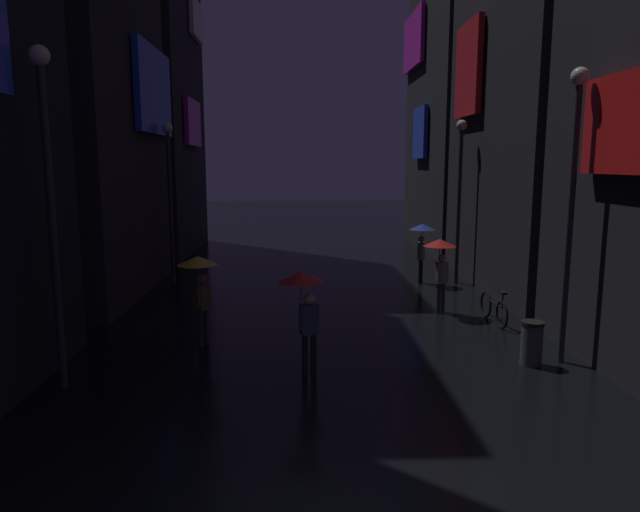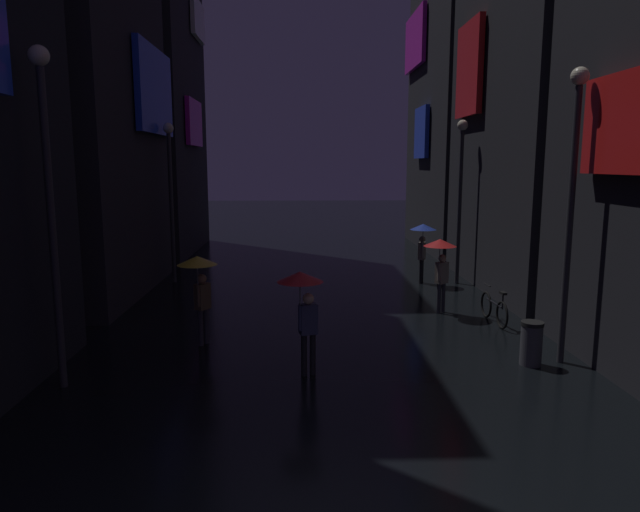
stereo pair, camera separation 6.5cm
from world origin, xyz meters
TOP-DOWN VIEW (x-y plane):
  - building_left_mid at (-7.49, 12.79)m, footprint 4.25×7.57m
  - building_left_far at (-7.49, 21.89)m, footprint 4.25×7.78m
  - building_right_far at (7.48, 22.33)m, footprint 4.25×8.64m
  - pedestrian_foreground_left_red at (3.38, 9.92)m, footprint 0.90×0.90m
  - pedestrian_midstreet_centre_red at (-0.46, 5.26)m, footprint 0.90×0.90m
  - pedestrian_midstreet_left_yellow at (-2.81, 7.23)m, footprint 0.90×0.90m
  - pedestrian_foreground_right_blue at (3.74, 13.92)m, footprint 0.90×0.90m
  - bicycle_parked_at_storefront at (4.60, 8.91)m, footprint 0.16×1.82m
  - streetlamp_left_near at (-5.00, 4.89)m, footprint 0.36×0.36m
  - streetlamp_right_near at (5.00, 5.88)m, footprint 0.36×0.36m
  - streetlamp_right_far at (5.00, 13.96)m, footprint 0.36×0.36m
  - streetlamp_left_far at (-5.00, 14.57)m, footprint 0.36×0.36m
  - trash_bin at (4.30, 5.74)m, footprint 0.46×0.46m

SIDE VIEW (x-z plane):
  - bicycle_parked_at_storefront at x=4.60m, z-range -0.09..0.87m
  - trash_bin at x=4.30m, z-range 0.00..0.93m
  - pedestrian_foreground_left_red at x=3.38m, z-range 0.61..2.73m
  - pedestrian_midstreet_centre_red at x=-0.46m, z-range 0.61..2.73m
  - pedestrian_midstreet_left_yellow at x=-2.81m, z-range 0.61..2.73m
  - pedestrian_foreground_right_blue at x=3.74m, z-range 0.61..2.73m
  - streetlamp_left_far at x=-5.00m, z-range 0.69..6.24m
  - streetlamp_right_far at x=5.00m, z-range 0.70..6.33m
  - streetlamp_right_near at x=5.00m, z-range 0.71..6.76m
  - streetlamp_left_near at x=-5.00m, z-range 0.72..6.91m
  - building_left_mid at x=-7.49m, z-range 0.00..17.89m
  - building_right_far at x=7.48m, z-range 0.01..19.19m
  - building_left_far at x=-7.49m, z-range 0.00..20.59m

